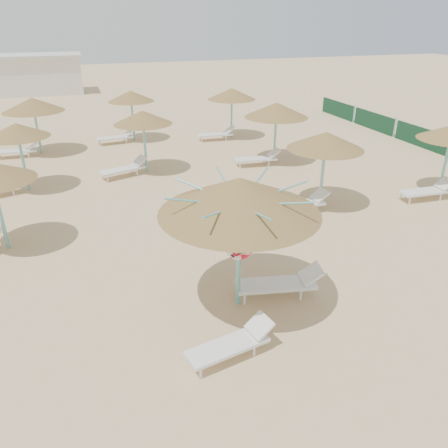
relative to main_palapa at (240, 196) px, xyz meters
name	(u,v)px	position (x,y,z in m)	size (l,w,h in m)	color
ground	(235,304)	(-0.09, -0.03, -2.78)	(120.00, 120.00, 0.00)	#D5AE82
main_palapa	(240,196)	(0.00, 0.00, 0.00)	(3.56, 3.56, 3.19)	#6CBBB9
lounger_main_a	(233,343)	(-0.72, -1.65, -2.46)	(1.91, 0.90, 0.67)	white
lounger_main_b	(282,283)	(1.13, -0.03, -2.41)	(2.17, 1.04, 0.76)	white
palapa_field	(181,117)	(1.22, 10.37, -0.45)	(18.82, 14.27, 2.72)	#6CBBB9
service_hut	(33,74)	(-6.09, 34.97, -1.13)	(8.40, 4.40, 3.25)	silver
windbreak_fence	(421,137)	(13.91, 9.93, -2.27)	(0.08, 19.84, 1.10)	#174528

